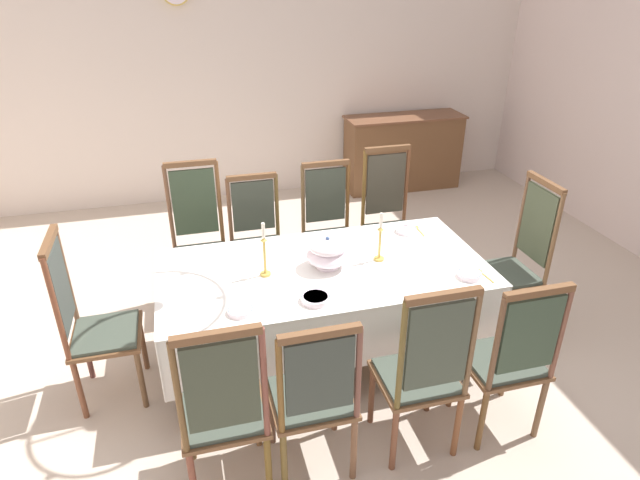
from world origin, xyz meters
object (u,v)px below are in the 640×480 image
bowl_far_right (316,298)px  dining_table (324,277)px  chair_south_c (423,370)px  chair_south_d (510,356)px  bowl_near_right (406,229)px  chair_head_east (517,259)px  chair_south_b (314,395)px  spoon_primary (482,272)px  chair_north_c (329,228)px  sideboard (403,152)px  bowl_near_left (470,274)px  chair_head_west (91,321)px  chair_north_a (199,239)px  candlestick_west (265,254)px  chair_north_b (257,238)px  soup_tureen (327,252)px  spoon_secondary (418,228)px  chair_north_d (389,217)px  candlestick_east (380,242)px  bowl_far_left (240,310)px

bowl_far_right → dining_table: bearing=67.9°
chair_south_c → chair_south_d: chair_south_c is taller
bowl_near_right → chair_head_east: bearing=-24.8°
chair_south_b → spoon_primary: size_ratio=5.87×
chair_north_c → bowl_far_right: size_ratio=6.14×
chair_south_d → sideboard: size_ratio=0.75×
bowl_near_left → bowl_far_right: bearing=-179.5°
dining_table → chair_head_west: 1.48m
chair_north_a → spoon_primary: chair_north_a is taller
chair_south_d → bowl_far_right: bearing=150.8°
chair_north_c → chair_head_west: size_ratio=0.94×
chair_south_b → candlestick_west: size_ratio=2.81×
chair_north_b → chair_north_c: size_ratio=0.95×
sideboard → chair_north_c: bearing=53.2°
chair_north_c → soup_tureen: size_ratio=3.93×
spoon_primary → spoon_secondary: size_ratio=1.00×
chair_south_d → bowl_near_left: bearing=87.0°
bowl_far_right → chair_north_d: bearing=52.9°
chair_north_d → spoon_primary: chair_north_d is taller
chair_head_west → bowl_near_left: 2.39m
chair_south_b → bowl_near_left: chair_south_b is taller
chair_north_b → candlestick_east: size_ratio=3.01×
dining_table → chair_head_east: chair_head_east is taller
spoon_primary → sideboard: (0.85, 3.30, -0.29)m
chair_south_b → chair_head_west: (-1.18, 0.93, 0.04)m
soup_tureen → bowl_far_right: size_ratio=1.56×
bowl_near_right → chair_south_d: bearing=-85.4°
chair_south_b → candlestick_east: size_ratio=3.00×
chair_north_b → chair_north_c: bearing=-179.7°
chair_south_c → bowl_near_left: chair_south_c is taller
spoon_secondary → sideboard: bearing=71.7°
chair_north_a → chair_south_b: 1.92m
bowl_near_right → chair_north_a: bearing=158.6°
chair_north_a → bowl_far_left: size_ratio=7.95×
dining_table → bowl_far_right: bowl_far_right is taller
bowl_far_left → bowl_near_left: bearing=0.6°
chair_south_c → spoon_primary: 0.91m
bowl_near_right → sideboard: size_ratio=0.10×
chair_north_b → soup_tureen: (0.33, -0.93, 0.31)m
soup_tureen → bowl_near_right: (0.71, 0.35, -0.09)m
chair_south_d → chair_head_east: size_ratio=0.90×
dining_table → chair_north_a: (-0.77, 0.94, -0.07)m
dining_table → spoon_primary: bearing=-19.3°
chair_north_a → candlestick_east: bearing=141.0°
chair_south_b → bowl_near_left: (1.18, 0.56, 0.22)m
chair_north_b → candlestick_west: 1.00m
dining_table → bowl_far_right: bearing=-112.1°
dining_table → bowl_far_left: bearing=-147.6°
chair_head_east → spoon_secondary: bearing=59.9°
chair_south_b → candlestick_west: 1.00m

